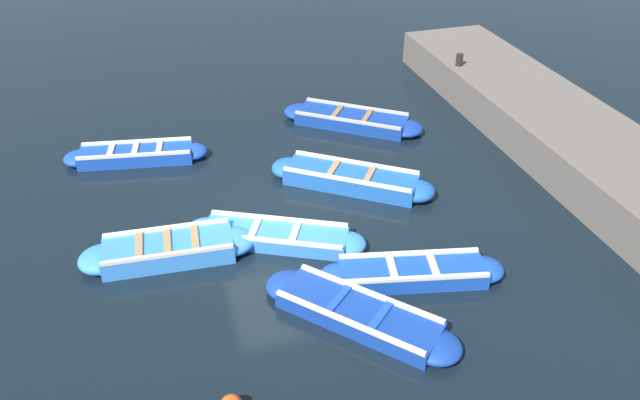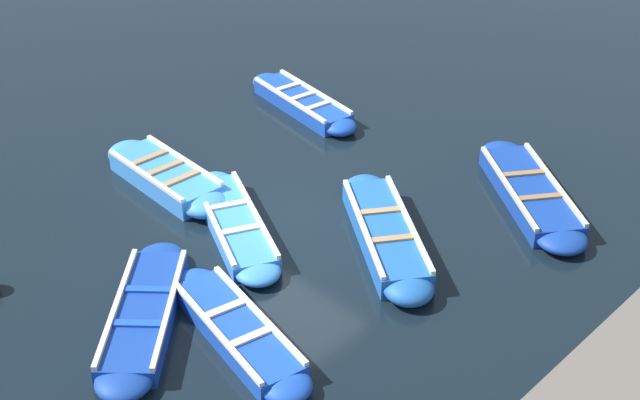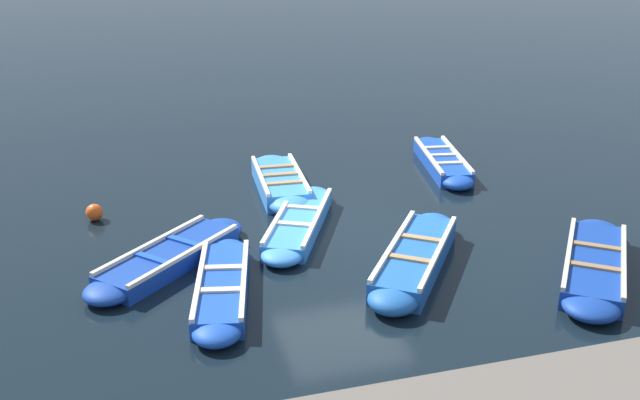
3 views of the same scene
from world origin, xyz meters
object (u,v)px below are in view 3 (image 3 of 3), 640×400
Objects in this scene: boat_outer_right at (594,265)px; buoy_orange_near at (94,212)px; boat_centre at (222,287)px; boat_tucked at (280,183)px; boat_bow_out at (442,162)px; boat_drifting at (415,259)px; boat_alongside at (299,223)px; boat_outer_left at (169,258)px.

boat_outer_right is 10.62× the size of buoy_orange_near.
boat_centre is 1.04× the size of boat_tucked.
boat_bow_out is at bearing -83.39° from buoy_orange_near.
boat_tucked is at bearing 95.64° from boat_bow_out.
boat_drifting reaches higher than boat_alongside.
boat_outer_right reaches higher than boat_alongside.
boat_drifting is 1.03× the size of boat_bow_out.
boat_tucked is at bearing 39.49° from boat_outer_right.
boat_centre is 2.91m from boat_alongside.
boat_bow_out is at bearing -63.67° from boat_outer_left.
boat_alongside is (0.87, -2.63, -0.01)m from boat_outer_left.
boat_alongside is (-2.54, 4.26, -0.02)m from boat_bow_out.
buoy_orange_near is at bearing 28.10° from boat_centre.
boat_outer_left is 0.92× the size of boat_centre.
boat_outer_left is 4.07m from boat_tucked.
boat_centre reaches higher than buoy_orange_near.
boat_bow_out reaches higher than buoy_orange_near.
boat_centre is (-1.34, -0.75, 0.00)m from boat_outer_left.
boat_outer_left reaches higher than buoy_orange_near.
boat_outer_left is at bearing 137.56° from boat_tucked.
boat_outer_right is (-1.05, -2.96, -0.03)m from boat_drifting.
boat_tucked is (4.32, 1.47, -0.00)m from boat_drifting.
boat_outer_right is at bearing -119.77° from buoy_orange_near.
boat_tucked is (4.35, -1.99, 0.04)m from boat_centre.
boat_bow_out is at bearing 2.75° from boat_outer_right.
boat_centre is at bearing -150.81° from boat_outer_left.
boat_tucked is 0.94× the size of boat_outer_right.
boat_bow_out is 0.97× the size of boat_alongside.
boat_drifting is 0.99× the size of boat_outer_right.
boat_outer_right is 9.74m from buoy_orange_near.
boat_outer_left is 9.55× the size of buoy_orange_near.
boat_bow_out is 10.23× the size of buoy_orange_near.
boat_drifting is 4.42m from boat_outer_left.
boat_alongside is at bearing 54.46° from boat_outer_right.
boat_tucked is 9.96× the size of buoy_orange_near.
boat_bow_out is (4.73, -2.68, -0.03)m from boat_drifting.
boat_outer_right is at bearing -99.11° from boat_centre.
boat_drifting is at bearing -144.25° from boat_alongside.
boat_drifting is at bearing -161.25° from boat_tucked.
boat_outer_right is at bearing -109.53° from boat_drifting.
boat_outer_left is at bearing 116.33° from boat_bow_out.
boat_centre is at bearing 80.89° from boat_outer_right.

